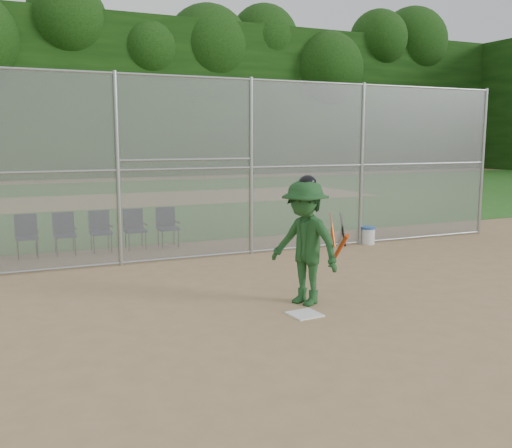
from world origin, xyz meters
name	(u,v)px	position (x,y,z in m)	size (l,w,h in m)	color
ground	(326,321)	(0.00, 0.00, 0.00)	(100.00, 100.00, 0.00)	tan
grass_strip	(109,201)	(0.00, 18.00, 0.01)	(100.00, 100.00, 0.00)	#29681F
dirt_patch_far	(109,200)	(0.00, 18.00, 0.01)	(24.00, 24.00, 0.00)	tan
backstop_fence	(210,165)	(0.00, 5.00, 2.07)	(16.09, 0.09, 4.00)	gray
treeline	(97,74)	(0.00, 20.00, 5.50)	(81.00, 60.00, 11.00)	black
home_plate	(305,314)	(-0.13, 0.41, 0.01)	(0.45, 0.45, 0.02)	white
batter_at_plate	(305,242)	(0.15, 0.93, 1.01)	(1.17, 1.49, 2.08)	#1D4921
water_cooler	(368,235)	(4.20, 4.92, 0.22)	(0.34, 0.34, 0.44)	white
spare_bats	(338,230)	(3.33, 4.99, 0.42)	(0.36, 0.31, 0.83)	#D84C14
chair_3	(27,236)	(-3.76, 6.66, 0.48)	(0.54, 0.52, 0.96)	#0F1B3A
chair_4	(65,234)	(-2.95, 6.66, 0.48)	(0.54, 0.52, 0.96)	#0F1B3A
chair_5	(101,232)	(-2.14, 6.66, 0.48)	(0.54, 0.52, 0.96)	#0F1B3A
chair_6	(135,229)	(-1.33, 6.66, 0.48)	(0.54, 0.52, 0.96)	#0F1B3A
chair_7	(168,227)	(-0.52, 6.66, 0.48)	(0.54, 0.52, 0.96)	#0F1B3A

